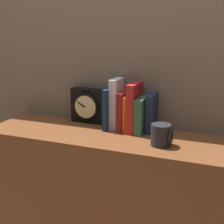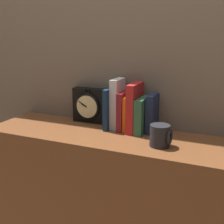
% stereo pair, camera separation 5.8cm
% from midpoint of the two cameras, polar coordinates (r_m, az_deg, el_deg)
% --- Properties ---
extents(wall_back, '(6.00, 0.05, 2.60)m').
position_cam_midpoint_polar(wall_back, '(1.63, 1.77, 12.12)').
color(wall_back, '#756656').
rests_on(wall_back, ground_plane).
extents(bookshelf, '(1.28, 0.38, 0.88)m').
position_cam_midpoint_polar(bookshelf, '(1.71, -1.03, -18.39)').
color(bookshelf, brown).
rests_on(bookshelf, ground_plane).
extents(clock, '(0.19, 0.06, 0.19)m').
position_cam_midpoint_polar(clock, '(1.69, -5.45, 1.15)').
color(clock, black).
rests_on(clock, bookshelf).
extents(book_slot0_navy, '(0.02, 0.15, 0.21)m').
position_cam_midpoint_polar(book_slot0_navy, '(1.59, -1.46, 0.71)').
color(book_slot0_navy, '#122C4A').
rests_on(book_slot0_navy, bookshelf).
extents(book_slot1_white, '(0.04, 0.12, 0.25)m').
position_cam_midpoint_polar(book_slot1_white, '(1.59, -0.21, 1.53)').
color(book_slot1_white, silver).
rests_on(book_slot1_white, bookshelf).
extents(book_slot2_maroon, '(0.03, 0.14, 0.19)m').
position_cam_midpoint_polar(book_slot2_maroon, '(1.57, 0.99, 0.25)').
color(book_slot2_maroon, maroon).
rests_on(book_slot2_maroon, bookshelf).
extents(book_slot3_orange, '(0.02, 0.13, 0.18)m').
position_cam_midpoint_polar(book_slot3_orange, '(1.57, 1.99, -0.14)').
color(book_slot3_orange, orange).
rests_on(book_slot3_orange, bookshelf).
extents(book_slot4_red, '(0.04, 0.15, 0.24)m').
position_cam_midpoint_polar(book_slot4_red, '(1.54, 2.98, 0.83)').
color(book_slot4_red, red).
rests_on(book_slot4_red, bookshelf).
extents(book_slot5_green, '(0.04, 0.16, 0.17)m').
position_cam_midpoint_polar(book_slot5_green, '(1.54, 4.42, -0.53)').
color(book_slot5_green, '#306141').
rests_on(book_slot5_green, bookshelf).
extents(book_slot6_navy, '(0.04, 0.11, 0.19)m').
position_cam_midpoint_polar(book_slot6_navy, '(1.54, 6.17, -0.19)').
color(book_slot6_navy, '#1D2747').
rests_on(book_slot6_navy, bookshelf).
extents(mug, '(0.09, 0.09, 0.10)m').
position_cam_midpoint_polar(mug, '(1.37, 7.85, -4.20)').
color(mug, '#232328').
rests_on(mug, bookshelf).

